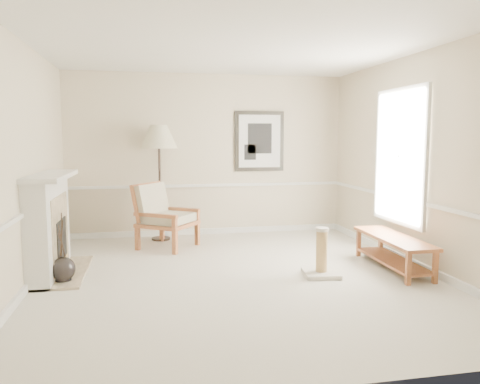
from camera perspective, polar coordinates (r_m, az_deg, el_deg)
name	(u,v)px	position (r m, az deg, el deg)	size (l,w,h in m)	color
ground	(237,277)	(6.07, -0.43, -10.28)	(5.50, 5.50, 0.00)	silver
room	(246,130)	(5.91, 0.74, 7.61)	(5.04, 5.54, 2.92)	beige
fireplace	(50,225)	(6.52, -22.21, -3.78)	(0.64, 1.64, 1.31)	white
floor_vase	(63,270)	(6.17, -20.77, -8.88)	(0.30, 0.30, 0.87)	black
armchair	(161,213)	(7.65, -9.55, -2.52)	(1.13, 1.12, 1.04)	#964F30
floor_lamp	(159,140)	(8.10, -9.84, 6.26)	(0.73, 0.73, 1.98)	black
bench	(393,247)	(6.68, 18.17, -6.40)	(0.50, 1.56, 0.44)	#964F30
scratching_post	(321,261)	(6.15, 9.89, -8.24)	(0.49, 0.49, 0.63)	white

